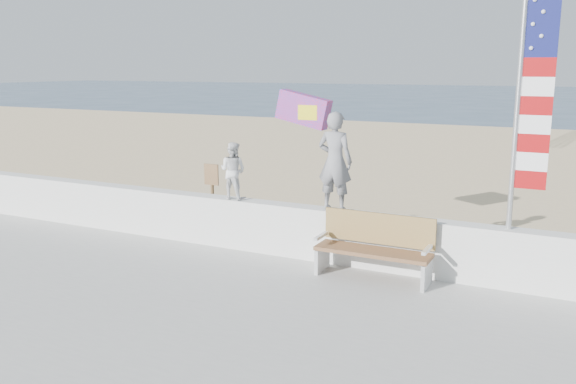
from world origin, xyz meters
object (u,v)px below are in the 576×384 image
adult (335,161)px  bench (375,246)px  child (233,171)px  flag (528,98)px

adult → bench: size_ratio=0.91×
child → bench: child is taller
bench → flag: size_ratio=0.51×
child → adult: bearing=-179.5°
flag → bench: bearing=-167.3°
flag → adult: bearing=180.0°
child → bench: size_ratio=0.57×
adult → flag: (2.90, -0.00, 1.09)m
adult → flag: size_ratio=0.47×
adult → bench: adult is taller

